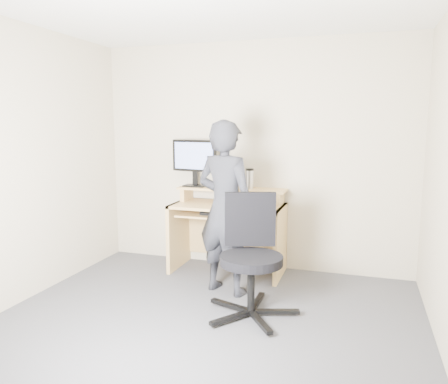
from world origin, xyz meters
The scene contains 13 objects.
ground centered at (0.00, 0.00, 0.00)m, with size 3.50×3.50×0.00m, color #4E4E53.
back_wall centered at (0.00, 1.75, 1.25)m, with size 3.50×0.02×2.50m, color #BDB097.
desk centered at (-0.20, 1.53, 0.55)m, with size 1.20×0.60×0.91m.
monitor centered at (-0.64, 1.58, 1.22)m, with size 0.55×0.15×0.52m.
external_drive centered at (-0.23, 1.61, 1.01)m, with size 0.07×0.13×0.20m, color black.
travel_mug centered at (0.00, 1.62, 1.01)m, with size 0.09×0.09×0.20m, color silver.
smartphone centered at (-0.05, 1.56, 0.92)m, with size 0.07×0.13×0.01m, color black.
charger centered at (-0.44, 1.54, 0.93)m, with size 0.04×0.04×0.04m, color black.
headphones centered at (-0.31, 1.69, 0.92)m, with size 0.16×0.16×0.02m, color silver.
keyboard centered at (-0.23, 1.36, 0.67)m, with size 0.46×0.18×0.03m, color black.
mouse centered at (0.14, 1.35, 0.77)m, with size 0.10×0.06×0.04m, color black.
office_chair centered at (0.30, 0.50, 0.55)m, with size 0.80×0.76×1.00m.
person centered at (-0.05, 0.89, 0.82)m, with size 0.60×0.39×1.65m, color black.
Camera 1 is at (1.17, -2.96, 1.61)m, focal length 35.00 mm.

